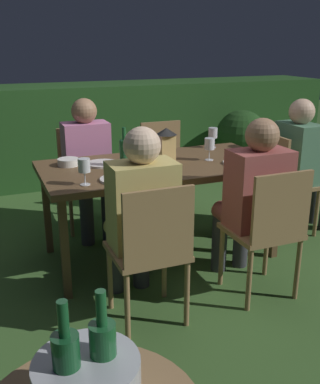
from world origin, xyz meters
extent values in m
plane|color=#385B28|center=(0.00, 0.00, 0.00)|extent=(16.00, 16.00, 0.00)
cube|color=brown|center=(0.00, 0.00, 0.71)|extent=(1.73, 0.88, 0.04)
cube|color=brown|center=(-0.79, -0.37, 0.34)|extent=(0.05, 0.05, 0.69)
cube|color=brown|center=(0.79, -0.37, 0.34)|extent=(0.05, 0.05, 0.69)
cube|color=brown|center=(-0.79, 0.37, 0.34)|extent=(0.05, 0.05, 0.69)
cube|color=brown|center=(0.79, 0.37, 0.34)|extent=(0.05, 0.05, 0.69)
cube|color=#937047|center=(-0.39, 0.76, 0.43)|extent=(0.42, 0.40, 0.03)
cube|color=#937047|center=(-0.39, 0.95, 0.66)|extent=(0.40, 0.03, 0.42)
cylinder|color=#937047|center=(-0.21, 0.59, 0.21)|extent=(0.03, 0.03, 0.42)
cylinder|color=#937047|center=(-0.57, 0.59, 0.21)|extent=(0.03, 0.03, 0.42)
cylinder|color=#937047|center=(-0.21, 0.93, 0.21)|extent=(0.03, 0.03, 0.42)
cylinder|color=#937047|center=(-0.57, 0.93, 0.21)|extent=(0.03, 0.03, 0.42)
cube|color=#C675A3|center=(-0.39, 0.70, 0.70)|extent=(0.38, 0.24, 0.50)
sphere|color=#997051|center=(-0.39, 0.70, 1.04)|extent=(0.21, 0.21, 0.21)
cylinder|color=#C675A3|center=(-0.30, 0.56, 0.46)|extent=(0.13, 0.36, 0.13)
cylinder|color=#C675A3|center=(-0.48, 0.56, 0.46)|extent=(0.13, 0.36, 0.13)
cylinder|color=#333338|center=(-0.30, 0.40, 0.23)|extent=(0.11, 0.11, 0.45)
cylinder|color=#333338|center=(-0.48, 0.40, 0.23)|extent=(0.11, 0.11, 0.45)
cube|color=#937047|center=(1.18, 0.00, 0.43)|extent=(0.40, 0.42, 0.03)
cube|color=#937047|center=(1.00, 0.00, 0.66)|extent=(0.03, 0.40, 0.42)
cylinder|color=#937047|center=(1.35, 0.18, 0.21)|extent=(0.03, 0.03, 0.42)
cylinder|color=#937047|center=(1.35, -0.18, 0.21)|extent=(0.03, 0.03, 0.42)
cylinder|color=#937047|center=(1.01, 0.18, 0.21)|extent=(0.03, 0.03, 0.42)
cylinder|color=#937047|center=(1.01, -0.18, 0.21)|extent=(0.03, 0.03, 0.42)
cube|color=#4C7A5B|center=(1.24, 0.00, 0.70)|extent=(0.24, 0.38, 0.50)
sphere|color=#D1A889|center=(1.24, 0.00, 1.04)|extent=(0.21, 0.21, 0.21)
cylinder|color=#4C7A5B|center=(1.38, 0.09, 0.46)|extent=(0.36, 0.13, 0.13)
cylinder|color=#4C7A5B|center=(1.38, -0.09, 0.46)|extent=(0.36, 0.13, 0.13)
cylinder|color=#333338|center=(1.54, 0.09, 0.23)|extent=(0.11, 0.11, 0.45)
cube|color=#937047|center=(0.39, 0.76, 0.43)|extent=(0.42, 0.40, 0.03)
cube|color=#937047|center=(0.39, 0.95, 0.66)|extent=(0.40, 0.03, 0.42)
cylinder|color=#937047|center=(0.57, 0.59, 0.21)|extent=(0.03, 0.03, 0.42)
cylinder|color=#937047|center=(0.21, 0.59, 0.21)|extent=(0.03, 0.03, 0.42)
cylinder|color=#937047|center=(0.57, 0.93, 0.21)|extent=(0.03, 0.03, 0.42)
cylinder|color=#937047|center=(0.21, 0.93, 0.21)|extent=(0.03, 0.03, 0.42)
cube|color=#937047|center=(0.39, -0.76, 0.43)|extent=(0.42, 0.40, 0.03)
cube|color=#937047|center=(0.39, -0.95, 0.66)|extent=(0.40, 0.02, 0.42)
cylinder|color=#937047|center=(0.21, -0.59, 0.21)|extent=(0.03, 0.03, 0.42)
cylinder|color=#937047|center=(0.57, -0.59, 0.21)|extent=(0.03, 0.03, 0.42)
cylinder|color=#937047|center=(0.21, -0.93, 0.21)|extent=(0.03, 0.03, 0.42)
cylinder|color=#937047|center=(0.57, -0.93, 0.21)|extent=(0.03, 0.03, 0.42)
cube|color=#9E4C47|center=(0.39, -0.70, 0.70)|extent=(0.38, 0.24, 0.50)
sphere|color=#997051|center=(0.39, -0.70, 1.04)|extent=(0.21, 0.21, 0.21)
cylinder|color=#9E4C47|center=(0.30, -0.56, 0.46)|extent=(0.13, 0.36, 0.13)
cylinder|color=#9E4C47|center=(0.48, -0.56, 0.46)|extent=(0.13, 0.36, 0.13)
cylinder|color=#333338|center=(0.30, -0.40, 0.23)|extent=(0.11, 0.11, 0.45)
cylinder|color=#333338|center=(0.48, -0.40, 0.23)|extent=(0.11, 0.11, 0.45)
cube|color=#937047|center=(-0.39, -0.76, 0.43)|extent=(0.42, 0.40, 0.03)
cube|color=#937047|center=(-0.39, -0.95, 0.66)|extent=(0.40, 0.02, 0.42)
cylinder|color=#937047|center=(-0.57, -0.59, 0.21)|extent=(0.03, 0.03, 0.42)
cylinder|color=#937047|center=(-0.21, -0.59, 0.21)|extent=(0.03, 0.03, 0.42)
cylinder|color=#937047|center=(-0.57, -0.93, 0.21)|extent=(0.03, 0.03, 0.42)
cylinder|color=#937047|center=(-0.21, -0.93, 0.21)|extent=(0.03, 0.03, 0.42)
cube|color=tan|center=(-0.39, -0.70, 0.70)|extent=(0.38, 0.24, 0.50)
sphere|color=beige|center=(-0.39, -0.70, 1.04)|extent=(0.21, 0.21, 0.21)
cylinder|color=tan|center=(-0.48, -0.56, 0.46)|extent=(0.13, 0.36, 0.13)
cylinder|color=tan|center=(-0.30, -0.56, 0.46)|extent=(0.13, 0.36, 0.13)
cylinder|color=#333338|center=(-0.48, -0.40, 0.23)|extent=(0.11, 0.11, 0.45)
cylinder|color=#333338|center=(-0.30, -0.40, 0.23)|extent=(0.11, 0.11, 0.45)
cube|color=black|center=(0.04, -0.01, 0.74)|extent=(0.12, 0.12, 0.01)
cube|color=#F9D17A|center=(0.04, -0.01, 0.85)|extent=(0.11, 0.11, 0.20)
cone|color=black|center=(0.04, -0.01, 0.97)|extent=(0.15, 0.15, 0.05)
cylinder|color=#1E5B2D|center=(-0.27, -0.01, 0.83)|extent=(0.07, 0.07, 0.20)
cylinder|color=#1E5B2D|center=(-0.27, -0.01, 0.98)|extent=(0.03, 0.03, 0.09)
cylinder|color=silver|center=(0.61, 0.33, 0.73)|extent=(0.06, 0.06, 0.00)
cylinder|color=silver|center=(0.61, 0.33, 0.78)|extent=(0.01, 0.01, 0.08)
cylinder|color=silver|center=(0.61, 0.33, 0.86)|extent=(0.08, 0.08, 0.08)
cylinder|color=maroon|center=(0.61, 0.33, 0.83)|extent=(0.07, 0.07, 0.03)
cylinder|color=silver|center=(0.38, -0.04, 0.73)|extent=(0.06, 0.06, 0.00)
cylinder|color=silver|center=(0.38, -0.04, 0.78)|extent=(0.01, 0.01, 0.08)
cylinder|color=silver|center=(0.38, -0.04, 0.86)|extent=(0.08, 0.08, 0.08)
cylinder|color=maroon|center=(0.38, -0.04, 0.83)|extent=(0.07, 0.07, 0.03)
cylinder|color=silver|center=(-0.63, -0.30, 0.73)|extent=(0.06, 0.06, 0.00)
cylinder|color=silver|center=(-0.63, -0.30, 0.78)|extent=(0.01, 0.01, 0.08)
cylinder|color=silver|center=(-0.63, -0.30, 0.86)|extent=(0.08, 0.08, 0.08)
cylinder|color=maroon|center=(-0.63, -0.30, 0.83)|extent=(0.07, 0.07, 0.03)
cylinder|color=silver|center=(-0.40, -0.29, 0.74)|extent=(0.25, 0.25, 0.01)
cylinder|color=silver|center=(-0.40, 0.13, 0.74)|extent=(0.24, 0.24, 0.01)
cylinder|color=silver|center=(0.54, -0.22, 0.74)|extent=(0.24, 0.24, 0.01)
cylinder|color=silver|center=(-0.64, 0.20, 0.76)|extent=(0.15, 0.15, 0.05)
cylinder|color=#424C1E|center=(-0.64, 0.20, 0.77)|extent=(0.13, 0.13, 0.02)
cylinder|color=#9E5138|center=(0.05, 0.25, 0.75)|extent=(0.12, 0.12, 0.04)
cylinder|color=tan|center=(0.05, 0.25, 0.76)|extent=(0.10, 0.10, 0.01)
cylinder|color=white|center=(-1.03, -2.08, 0.82)|extent=(0.23, 0.23, 0.04)
cylinder|color=#144723|center=(-1.08, -2.08, 0.87)|extent=(0.07, 0.07, 0.16)
cylinder|color=#144723|center=(-1.08, -2.08, 1.00)|extent=(0.03, 0.03, 0.09)
cylinder|color=#195128|center=(-0.99, -2.07, 0.87)|extent=(0.07, 0.07, 0.16)
cylinder|color=#195128|center=(-0.99, -2.07, 1.00)|extent=(0.03, 0.03, 0.09)
cube|color=#234C1E|center=(0.00, 2.35, 0.56)|extent=(6.23, 0.82, 1.11)
cylinder|color=#9E5133|center=(1.70, 1.59, 0.12)|extent=(0.31, 0.31, 0.24)
sphere|color=#1E4219|center=(1.70, 1.59, 0.51)|extent=(0.63, 0.63, 0.63)
camera|label=1|loc=(-1.20, -2.96, 1.58)|focal=42.05mm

